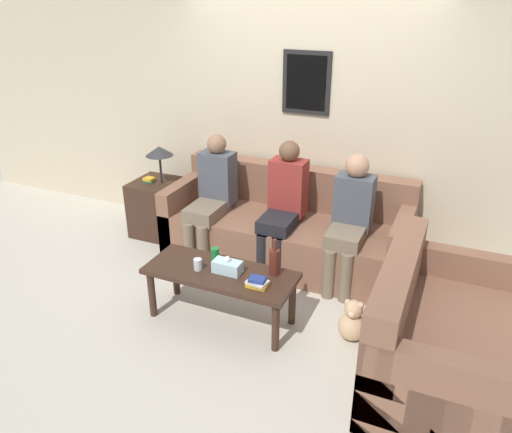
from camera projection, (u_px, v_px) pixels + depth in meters
The scene contains 15 objects.
ground_plane at pixel (266, 284), 4.70m from camera, with size 16.00×16.00×0.00m, color beige.
wall_back at pixel (306, 123), 5.00m from camera, with size 9.00×0.08×2.60m.
couch_main at pixel (287, 230), 5.01m from camera, with size 2.39×0.91×0.90m.
couch_side at pixel (437, 340), 3.46m from camera, with size 0.91×1.46×0.90m.
coffee_table at pixel (221, 278), 4.03m from camera, with size 1.23×0.49×0.47m.
side_table_with_lamp at pixel (159, 205), 5.53m from camera, with size 0.52×0.52×1.02m.
wine_bottle at pixel (274, 261), 3.92m from camera, with size 0.08×0.08×0.31m.
drinking_glass at pixel (198, 264), 4.01m from camera, with size 0.07×0.07×0.10m.
book_stack at pixel (257, 282), 3.79m from camera, with size 0.17×0.14×0.08m.
soda_can at pixel (215, 255), 4.12m from camera, with size 0.07×0.07×0.12m.
tissue_box at pixel (227, 266), 3.97m from camera, with size 0.23×0.12×0.14m.
person_left at pixel (212, 193), 4.98m from camera, with size 0.34×0.65×1.23m.
person_middle at pixel (284, 203), 4.73m from camera, with size 0.34×0.62×1.25m.
person_right at pixel (350, 217), 4.46m from camera, with size 0.34×0.60×1.22m.
teddy_bear at pixel (352, 322), 3.91m from camera, with size 0.22×0.22×0.35m.
Camera 1 is at (1.52, -3.70, 2.55)m, focal length 35.00 mm.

